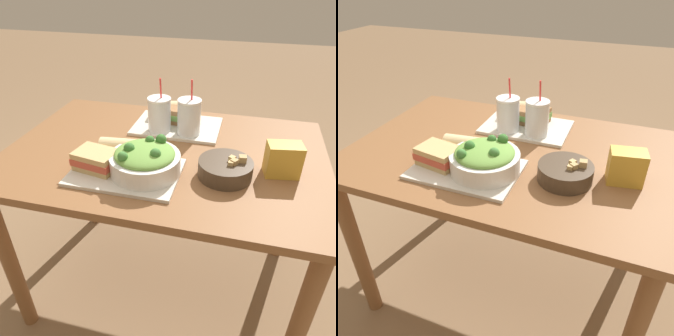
% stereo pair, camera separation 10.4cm
% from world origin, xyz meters
% --- Properties ---
extents(ground_plane, '(12.00, 12.00, 0.00)m').
position_xyz_m(ground_plane, '(0.00, 0.00, 0.00)').
color(ground_plane, '#846647').
extents(dining_table, '(1.20, 0.82, 0.77)m').
position_xyz_m(dining_table, '(0.00, 0.00, 0.65)').
color(dining_table, brown).
rests_on(dining_table, ground_plane).
extents(tray_near, '(0.37, 0.25, 0.01)m').
position_xyz_m(tray_near, '(-0.09, -0.19, 0.78)').
color(tray_near, beige).
rests_on(tray_near, dining_table).
extents(tray_far, '(0.37, 0.25, 0.01)m').
position_xyz_m(tray_far, '(0.00, 0.21, 0.78)').
color(tray_far, beige).
rests_on(tray_far, dining_table).
extents(salad_bowl, '(0.24, 0.24, 0.11)m').
position_xyz_m(salad_bowl, '(-0.02, -0.18, 0.83)').
color(salad_bowl, white).
rests_on(salad_bowl, tray_near).
extents(soup_bowl, '(0.18, 0.18, 0.08)m').
position_xyz_m(soup_bowl, '(0.24, -0.12, 0.80)').
color(soup_bowl, '#473828').
rests_on(soup_bowl, dining_table).
extents(sandwich_near, '(0.16, 0.13, 0.06)m').
position_xyz_m(sandwich_near, '(-0.19, -0.19, 0.81)').
color(sandwich_near, tan).
rests_on(sandwich_near, tray_near).
extents(baguette_near, '(0.18, 0.09, 0.07)m').
position_xyz_m(baguette_near, '(-0.12, -0.10, 0.82)').
color(baguette_near, '#DBBC84').
rests_on(baguette_near, tray_near).
extents(sandwich_far, '(0.15, 0.13, 0.06)m').
position_xyz_m(sandwich_far, '(0.01, 0.25, 0.81)').
color(sandwich_far, olive).
rests_on(sandwich_far, tray_far).
extents(baguette_far, '(0.18, 0.10, 0.07)m').
position_xyz_m(baguette_far, '(-0.05, 0.29, 0.82)').
color(baguette_far, '#DBBC84').
rests_on(baguette_far, tray_far).
extents(drink_cup_dark, '(0.10, 0.10, 0.22)m').
position_xyz_m(drink_cup_dark, '(-0.06, 0.14, 0.85)').
color(drink_cup_dark, silver).
rests_on(drink_cup_dark, tray_far).
extents(drink_cup_red, '(0.10, 0.10, 0.23)m').
position_xyz_m(drink_cup_red, '(0.06, 0.14, 0.85)').
color(drink_cup_red, silver).
rests_on(drink_cup_red, tray_far).
extents(chip_bag, '(0.12, 0.09, 0.11)m').
position_xyz_m(chip_bag, '(0.42, -0.06, 0.83)').
color(chip_bag, gold).
rests_on(chip_bag, dining_table).
extents(napkin_folded, '(0.15, 0.13, 0.00)m').
position_xyz_m(napkin_folded, '(-0.05, 0.01, 0.77)').
color(napkin_folded, silver).
rests_on(napkin_folded, dining_table).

